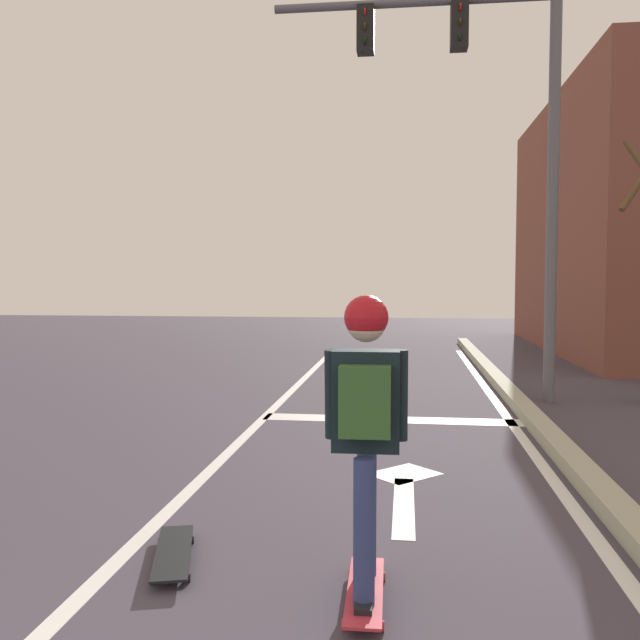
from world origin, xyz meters
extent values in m
cube|color=silver|center=(0.41, 6.00, 0.00)|extent=(0.12, 20.00, 0.01)
cube|color=silver|center=(3.43, 6.00, 0.00)|extent=(0.12, 20.00, 0.01)
cube|color=silver|center=(1.99, 7.73, 0.00)|extent=(3.17, 0.40, 0.01)
cube|color=silver|center=(2.15, 4.56, 0.00)|extent=(0.16, 1.40, 0.01)
cube|color=silver|center=(2.15, 5.41, 0.00)|extent=(0.71, 0.71, 0.01)
cube|color=#A2A58C|center=(3.68, 6.00, 0.07)|extent=(0.24, 24.00, 0.14)
cube|color=#B92C3B|center=(1.95, 2.96, 0.07)|extent=(0.21, 0.83, 0.02)
cube|color=#B2B2B7|center=(1.94, 3.24, 0.06)|extent=(0.15, 0.05, 0.01)
cylinder|color=#C84439|center=(1.85, 3.24, 0.03)|extent=(0.03, 0.05, 0.05)
cylinder|color=#C84439|center=(2.03, 3.24, 0.03)|extent=(0.03, 0.05, 0.05)
cube|color=#B2B2B7|center=(1.96, 2.68, 0.06)|extent=(0.15, 0.05, 0.01)
cylinder|color=#C84439|center=(1.86, 2.68, 0.03)|extent=(0.03, 0.05, 0.05)
cylinder|color=#C84439|center=(2.05, 2.68, 0.03)|extent=(0.03, 0.05, 0.05)
cylinder|color=navy|center=(1.95, 3.13, 0.46)|extent=(0.11, 0.11, 0.75)
cube|color=black|center=(1.95, 3.13, 0.09)|extent=(0.10, 0.24, 0.03)
cylinder|color=navy|center=(1.95, 2.78, 0.46)|extent=(0.11, 0.11, 0.75)
cube|color=black|center=(1.95, 2.78, 0.09)|extent=(0.10, 0.24, 0.03)
cube|color=black|center=(1.95, 2.96, 1.09)|extent=(0.36, 0.19, 0.53)
cylinder|color=black|center=(1.76, 2.98, 1.12)|extent=(0.07, 0.11, 0.48)
cylinder|color=black|center=(2.13, 2.99, 1.12)|extent=(0.07, 0.07, 0.48)
sphere|color=beige|center=(1.95, 2.96, 1.50)|extent=(0.21, 0.21, 0.21)
sphere|color=red|center=(1.95, 2.96, 1.53)|extent=(0.23, 0.23, 0.23)
cube|color=#305D2B|center=(1.95, 2.82, 1.11)|extent=(0.26, 0.15, 0.36)
cube|color=black|center=(0.75, 3.34, 0.07)|extent=(0.43, 0.87, 0.02)
cube|color=#B2B2B7|center=(0.68, 3.61, 0.05)|extent=(0.18, 0.09, 0.01)
cylinder|color=#2A1E2D|center=(0.58, 3.58, 0.02)|extent=(0.04, 0.05, 0.05)
cylinder|color=#2A1E2D|center=(0.77, 3.64, 0.02)|extent=(0.04, 0.05, 0.05)
cube|color=#B2B2B7|center=(0.83, 3.06, 0.05)|extent=(0.18, 0.09, 0.01)
cylinder|color=#2A1E2D|center=(0.74, 3.03, 0.02)|extent=(0.04, 0.05, 0.05)
cylinder|color=#2A1E2D|center=(0.93, 3.09, 0.02)|extent=(0.04, 0.05, 0.05)
cylinder|color=#5B5963|center=(4.16, 9.23, 2.90)|extent=(0.16, 0.16, 5.79)
cylinder|color=#5B5963|center=(2.21, 9.23, 5.59)|extent=(3.90, 0.12, 0.12)
cube|color=black|center=(2.86, 9.23, 5.24)|extent=(0.24, 0.28, 0.64)
cylinder|color=red|center=(2.86, 9.08, 5.44)|extent=(0.02, 0.10, 0.10)
cylinder|color=#3C3106|center=(2.86, 9.08, 5.24)|extent=(0.02, 0.10, 0.10)
cylinder|color=black|center=(2.86, 9.08, 5.04)|extent=(0.02, 0.10, 0.10)
cube|color=black|center=(1.56, 9.23, 5.24)|extent=(0.24, 0.28, 0.64)
cylinder|color=red|center=(1.56, 9.08, 5.44)|extent=(0.02, 0.10, 0.10)
cylinder|color=#3C3106|center=(1.56, 9.08, 5.24)|extent=(0.02, 0.10, 0.10)
cylinder|color=black|center=(1.56, 9.08, 5.04)|extent=(0.02, 0.10, 0.10)
cylinder|color=brown|center=(5.34, 9.49, 3.00)|extent=(0.57, 0.44, 0.69)
camera|label=1|loc=(2.15, -0.56, 1.73)|focal=38.06mm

